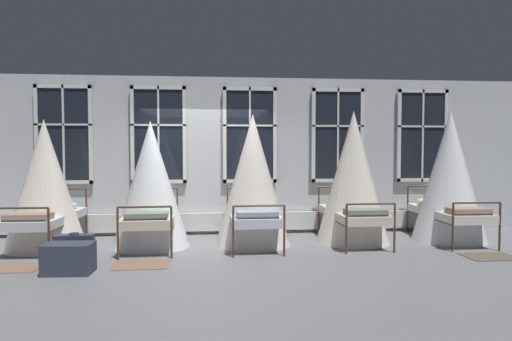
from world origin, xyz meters
TOP-DOWN VIEW (x-y plane):
  - ground at (0.00, 0.00)m, footprint 26.01×26.01m
  - back_wall_with_windows at (0.00, 1.12)m, footprint 14.00×0.10m
  - window_bank at (-0.00, 1.00)m, footprint 10.10×0.10m
  - cot_second at (-2.70, -0.02)m, footprint 1.33×1.91m
  - cot_third at (-0.92, -0.06)m, footprint 1.33×1.91m
  - cot_fourth at (0.86, -0.08)m, footprint 1.33×1.90m
  - cot_fifth at (2.71, -0.01)m, footprint 1.33×1.90m
  - cot_sixth at (4.54, -0.04)m, footprint 1.33×1.91m
  - rug_second at (-2.71, -1.36)m, footprint 0.82×0.59m
  - rug_third at (-0.90, -1.36)m, footprint 0.82×0.59m
  - rug_sixth at (4.51, -1.36)m, footprint 0.81×0.58m
  - suitcase_dark at (-1.88, -1.20)m, footprint 0.57×0.24m
  - travel_trunk at (-1.80, -1.71)m, footprint 0.66×0.43m

SIDE VIEW (x-z plane):
  - ground at x=0.00m, z-range 0.00..0.00m
  - rug_second at x=-2.71m, z-range 0.00..0.01m
  - rug_third at x=-0.90m, z-range 0.00..0.01m
  - rug_sixth at x=4.51m, z-range 0.00..0.01m
  - travel_trunk at x=-1.80m, z-range 0.00..0.41m
  - suitcase_dark at x=-1.88m, z-range -0.01..0.46m
  - cot_third at x=-0.92m, z-range -0.04..2.16m
  - cot_second at x=-2.70m, z-range -0.04..2.18m
  - cot_fourth at x=0.86m, z-range -0.04..2.28m
  - cot_fifth at x=2.71m, z-range -0.04..2.36m
  - cot_sixth at x=4.54m, z-range -0.04..2.37m
  - window_bank at x=0.00m, z-range -0.27..2.61m
  - back_wall_with_windows at x=0.00m, z-range 0.00..3.15m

